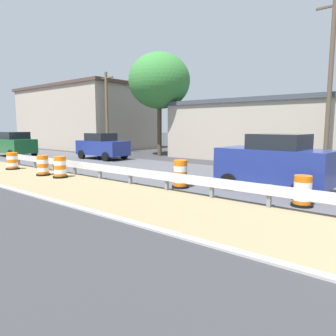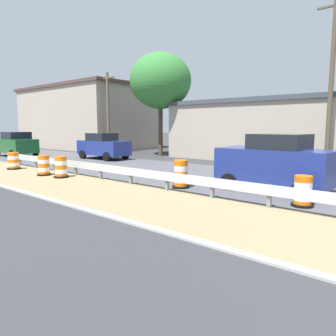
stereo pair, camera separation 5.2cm
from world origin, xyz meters
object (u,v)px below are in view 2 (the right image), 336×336
Objects in this scene: car_lead_near_lane at (275,163)px; utility_pole_near at (331,83)px; traffic_barrel_nearest at (303,193)px; car_lead_far_lane at (16,144)px; traffic_barrel_close at (181,175)px; traffic_barrel_far at (61,168)px; utility_pole_mid at (108,112)px; traffic_barrel_mid at (44,166)px; traffic_barrel_farther at (14,162)px; car_mid_far_lane at (103,146)px.

car_lead_near_lane is 0.47× the size of utility_pole_near.
car_lead_far_lane is at bearing 85.61° from traffic_barrel_nearest.
car_lead_near_lane reaches higher than traffic_barrel_close.
traffic_barrel_far is 13.64m from utility_pole_mid.
car_lead_near_lane is (3.65, -10.27, 0.63)m from traffic_barrel_mid.
traffic_barrel_close is at bearing -80.28° from traffic_barrel_farther.
traffic_barrel_mid is 1.27m from traffic_barrel_far.
traffic_barrel_close is at bearing 158.73° from utility_pole_near.
utility_pole_mid is at bearing 35.83° from traffic_barrel_mid.
traffic_barrel_far is 9.67m from car_lead_near_lane.
traffic_barrel_close is 1.15× the size of traffic_barrel_farther.
car_mid_far_lane is (4.97, 15.80, 0.54)m from traffic_barrel_nearest.
car_lead_near_lane reaches higher than car_mid_far_lane.
utility_pole_mid is at bearing -18.40° from car_lead_near_lane.
utility_pole_mid is (-0.09, 17.85, -0.95)m from utility_pole_near.
car_lead_far_lane is 0.99× the size of car_mid_far_lane.
car_lead_near_lane is at bearing 178.30° from utility_pole_near.
traffic_barrel_mid is 13.02m from utility_pole_mid.
traffic_barrel_mid is at bearing 134.59° from utility_pole_near.
car_lead_far_lane reaches higher than traffic_barrel_nearest.
traffic_barrel_farther is (-0.13, 4.68, -0.03)m from traffic_barrel_far.
car_mid_far_lane is at bearing -154.81° from car_lead_far_lane.
traffic_barrel_close is 18.29m from car_lead_far_lane.
car_lead_far_lane is (3.50, 12.28, 0.53)m from traffic_barrel_far.
traffic_barrel_mid is 0.24× the size of car_lead_far_lane.
traffic_barrel_mid reaches higher than traffic_barrel_nearest.
utility_pole_near is 17.87m from utility_pole_mid.
utility_pole_near is at bearing -89.65° from car_lead_near_lane.
utility_pole_mid reaches higher than car_lead_near_lane.
car_mid_far_lane is at bearing 103.32° from utility_pole_near.
traffic_barrel_far is 0.24× the size of car_lead_near_lane.
traffic_barrel_farther is (-1.81, 10.59, -0.07)m from traffic_barrel_close.
traffic_barrel_close reaches higher than traffic_barrel_mid.
car_mid_far_lane is at bearing -134.32° from utility_pole_mid.
traffic_barrel_nearest is 10.71m from traffic_barrel_far.
traffic_barrel_mid is 0.11× the size of utility_pole_near.
car_lead_far_lane reaches higher than traffic_barrel_far.
traffic_barrel_far is at bearing 105.90° from traffic_barrel_close.
utility_pole_mid is (8.37, 14.56, 3.18)m from traffic_barrel_close.
traffic_barrel_mid is 0.24× the size of car_mid_far_lane.
traffic_barrel_farther is at bearing 99.72° from traffic_barrel_close.
utility_pole_mid is at bearing 60.11° from traffic_barrel_close.
traffic_barrel_nearest is 0.23× the size of car_lead_near_lane.
utility_pole_near reaches higher than car_lead_near_lane.
traffic_barrel_mid is 15.28m from utility_pole_near.
traffic_barrel_far is 1.06× the size of traffic_barrel_farther.
utility_pole_mid reaches higher than traffic_barrel_close.
utility_pole_near is at bearing 11.80° from car_mid_far_lane.
traffic_barrel_close is 0.26× the size of car_lead_near_lane.
traffic_barrel_close is (-0.06, 4.65, 0.08)m from traffic_barrel_nearest.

